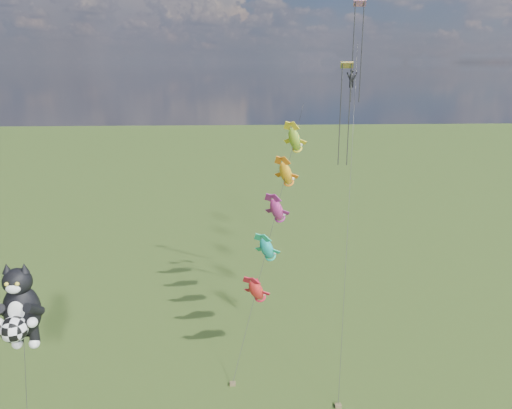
{
  "coord_description": "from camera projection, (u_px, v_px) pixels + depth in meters",
  "views": [
    {
      "loc": [
        7.59,
        -25.55,
        21.08
      ],
      "look_at": [
        9.45,
        11.69,
        10.44
      ],
      "focal_mm": 35.0,
      "sensor_mm": 36.0,
      "label": 1
    }
  ],
  "objects": [
    {
      "name": "cat_kite_rig",
      "position": [
        20.0,
        308.0,
        26.59
      ],
      "size": [
        2.27,
        4.08,
        10.97
      ],
      "rotation": [
        0.0,
        0.0,
        0.18
      ],
      "color": "brown",
      "rests_on": "ground"
    },
    {
      "name": "parafoil_rig",
      "position": [
        352.0,
        80.0,
        40.14
      ],
      "size": [
        4.87,
        17.13,
        26.04
      ],
      "rotation": [
        0.0,
        0.0,
        -0.15
      ],
      "color": "brown",
      "rests_on": "ground"
    },
    {
      "name": "fish_windsock_rig",
      "position": [
        277.0,
        210.0,
        39.02
      ],
      "size": [
        6.68,
        14.6,
        17.72
      ],
      "rotation": [
        0.0,
        0.0,
        -0.1
      ],
      "color": "brown",
      "rests_on": "ground"
    }
  ]
}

